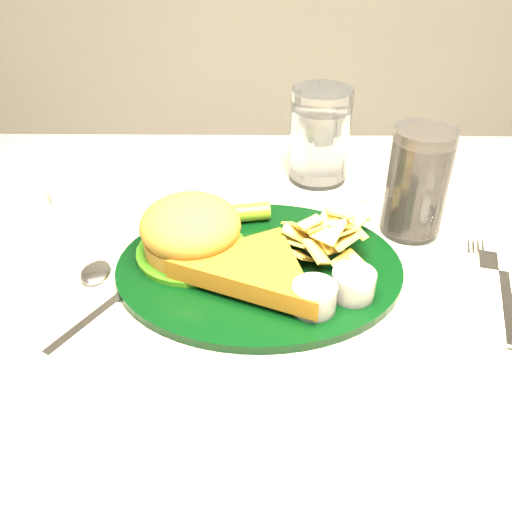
{
  "coord_description": "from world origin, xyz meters",
  "views": [
    {
      "loc": [
        -0.03,
        -0.53,
        1.15
      ],
      "look_at": [
        -0.04,
        -0.03,
        0.8
      ],
      "focal_mm": 40.0,
      "sensor_mm": 36.0,
      "label": 1
    }
  ],
  "objects_px": {
    "dinner_plate": "(259,244)",
    "fork_napkin": "(504,301)",
    "table": "(279,469)",
    "cola_glass": "(417,183)",
    "water_glass": "(320,136)"
  },
  "relations": [
    {
      "from": "cola_glass",
      "to": "dinner_plate",
      "type": "bearing_deg",
      "value": -154.79
    },
    {
      "from": "table",
      "to": "fork_napkin",
      "type": "distance_m",
      "value": 0.45
    },
    {
      "from": "water_glass",
      "to": "fork_napkin",
      "type": "bearing_deg",
      "value": -58.47
    },
    {
      "from": "fork_napkin",
      "to": "water_glass",
      "type": "bearing_deg",
      "value": 136.45
    },
    {
      "from": "dinner_plate",
      "to": "cola_glass",
      "type": "bearing_deg",
      "value": 23.97
    },
    {
      "from": "dinner_plate",
      "to": "fork_napkin",
      "type": "bearing_deg",
      "value": -13.59
    },
    {
      "from": "table",
      "to": "dinner_plate",
      "type": "xyz_separation_m",
      "value": [
        -0.03,
        0.01,
        0.41
      ]
    },
    {
      "from": "table",
      "to": "fork_napkin",
      "type": "bearing_deg",
      "value": -12.25
    },
    {
      "from": "table",
      "to": "cola_glass",
      "type": "relative_size",
      "value": 8.68
    },
    {
      "from": "water_glass",
      "to": "fork_napkin",
      "type": "relative_size",
      "value": 0.82
    },
    {
      "from": "fork_napkin",
      "to": "cola_glass",
      "type": "bearing_deg",
      "value": 130.6
    },
    {
      "from": "dinner_plate",
      "to": "cola_glass",
      "type": "xyz_separation_m",
      "value": [
        0.19,
        0.09,
        0.03
      ]
    },
    {
      "from": "table",
      "to": "fork_napkin",
      "type": "relative_size",
      "value": 7.27
    },
    {
      "from": "table",
      "to": "cola_glass",
      "type": "xyz_separation_m",
      "value": [
        0.16,
        0.1,
        0.44
      ]
    },
    {
      "from": "table",
      "to": "water_glass",
      "type": "distance_m",
      "value": 0.51
    }
  ]
}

